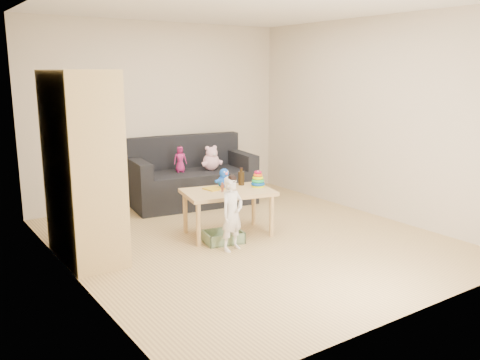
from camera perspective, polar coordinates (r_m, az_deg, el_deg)
room at (r=5.65m, az=1.01°, el=5.95°), size 4.50×4.50×4.50m
wardrobe at (r=5.37m, az=-17.27°, el=1.43°), size 0.53×1.07×1.92m
sofa at (r=7.43m, az=-5.38°, el=-0.84°), size 1.85×1.11×0.49m
play_table at (r=6.01m, az=-1.36°, el=-3.68°), size 1.14×0.85×0.54m
storage_bin at (r=5.81m, az=-1.90°, el=-6.38°), size 0.48×0.40×0.13m
toddler at (r=5.47m, az=-0.90°, el=-3.92°), size 0.33×0.25×0.79m
pink_bear at (r=7.39m, az=-3.27°, el=2.28°), size 0.33×0.30×0.30m
doll at (r=7.27m, az=-6.74°, el=2.28°), size 0.21×0.17×0.36m
ring_stacker at (r=6.11m, az=2.02°, el=-0.05°), size 0.17×0.17×0.20m
brown_bottle at (r=6.20m, az=0.14°, el=0.26°), size 0.07×0.07×0.22m
blue_plush at (r=6.07m, az=-1.84°, el=0.25°), size 0.20×0.16×0.24m
wooden_figure at (r=5.87m, az=-1.99°, el=-0.79°), size 0.06×0.06×0.11m
yellow_book at (r=6.01m, az=-2.99°, el=-0.97°), size 0.22×0.22×0.01m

